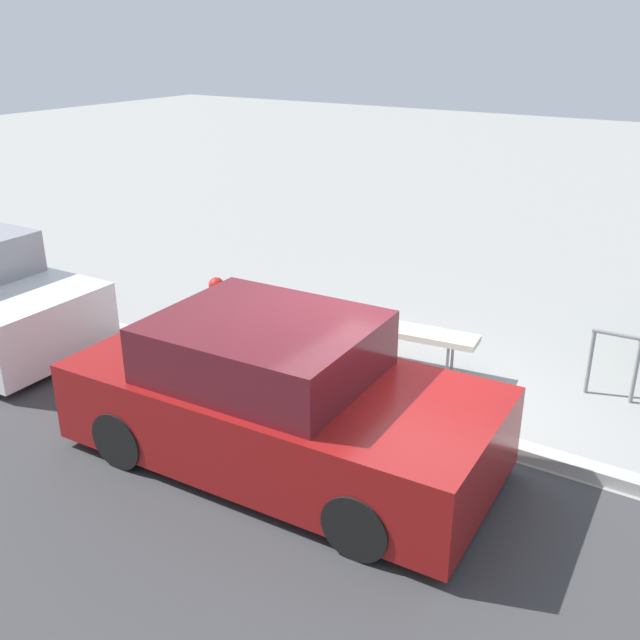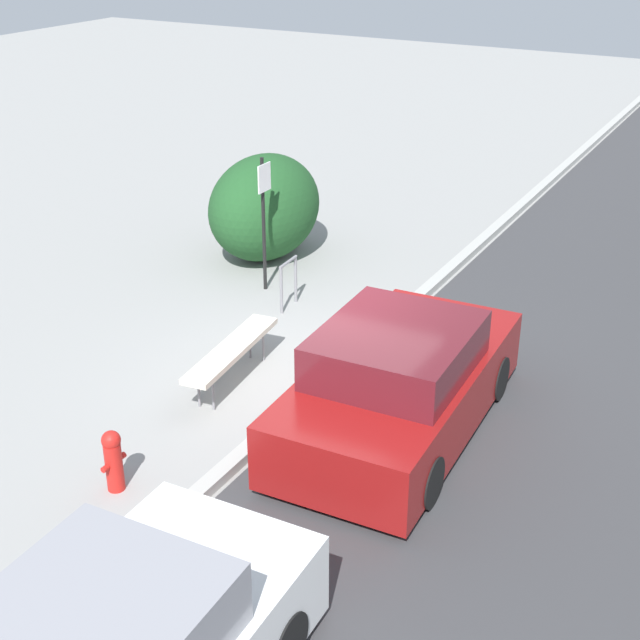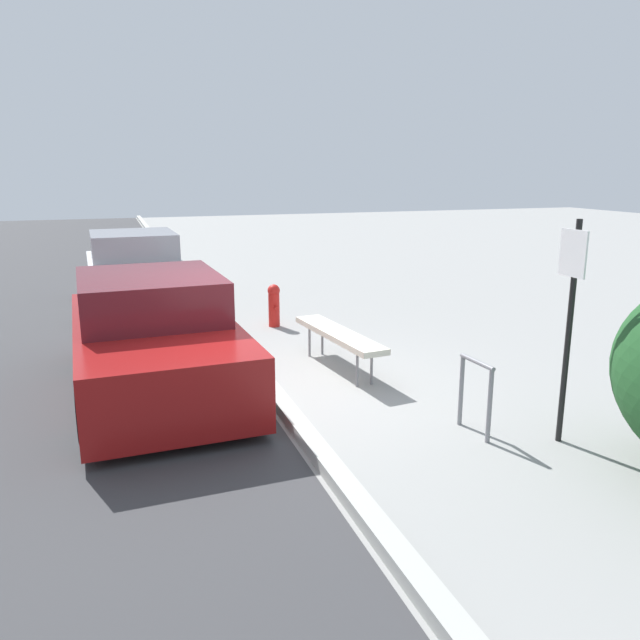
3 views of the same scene
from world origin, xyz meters
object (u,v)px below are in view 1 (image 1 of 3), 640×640
Objects in this scene: bike_rack at (614,358)px; bench at (394,330)px; fire_hydrant at (217,301)px; parked_car_near at (278,399)px.

bench is at bearing -166.47° from bike_rack.
bench is 2.70m from fire_hydrant.
bike_rack is 1.08× the size of fire_hydrant.
fire_hydrant is 3.53m from parked_car_near.
parked_car_near reaches higher than bench.
bike_rack is 5.27m from fire_hydrant.
fire_hydrant is (-2.68, -0.22, -0.10)m from bench.
fire_hydrant is at bearing -170.93° from bike_rack.
bike_rack is 0.19× the size of parked_car_near.
bike_rack is at bearing 48.62° from parked_car_near.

